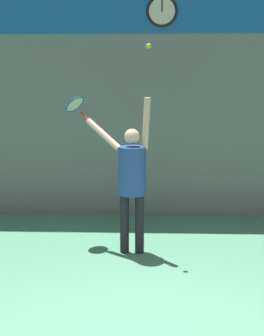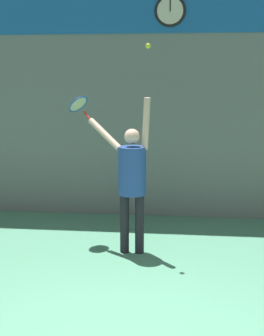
{
  "view_description": "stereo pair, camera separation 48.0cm",
  "coord_description": "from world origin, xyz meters",
  "px_view_note": "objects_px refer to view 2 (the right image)",
  "views": [
    {
      "loc": [
        -0.05,
        -3.66,
        2.5
      ],
      "look_at": [
        -0.28,
        2.82,
        1.26
      ],
      "focal_mm": 50.0,
      "sensor_mm": 36.0,
      "label": 1
    },
    {
      "loc": [
        0.43,
        -3.62,
        2.5
      ],
      "look_at": [
        -0.28,
        2.82,
        1.26
      ],
      "focal_mm": 50.0,
      "sensor_mm": 36.0,
      "label": 2
    }
  ],
  "objects_px": {
    "tennis_ball": "(148,46)",
    "tennis_racket": "(79,105)",
    "tennis_player": "(131,176)",
    "scoreboard_clock": "(170,11)"
  },
  "relations": [
    {
      "from": "tennis_player",
      "to": "tennis_ball",
      "type": "height_order",
      "value": "tennis_ball"
    },
    {
      "from": "tennis_ball",
      "to": "tennis_racket",
      "type": "bearing_deg",
      "value": 151.95
    },
    {
      "from": "tennis_ball",
      "to": "tennis_player",
      "type": "bearing_deg",
      "value": 162.92
    },
    {
      "from": "tennis_racket",
      "to": "tennis_ball",
      "type": "distance_m",
      "value": 1.48
    },
    {
      "from": "scoreboard_clock",
      "to": "tennis_racket",
      "type": "height_order",
      "value": "scoreboard_clock"
    },
    {
      "from": "scoreboard_clock",
      "to": "tennis_racket",
      "type": "distance_m",
      "value": 2.43
    },
    {
      "from": "tennis_player",
      "to": "tennis_ball",
      "type": "relative_size",
      "value": 32.62
    },
    {
      "from": "tennis_player",
      "to": "tennis_ball",
      "type": "xyz_separation_m",
      "value": [
        0.23,
        -0.07,
        1.78
      ]
    },
    {
      "from": "tennis_player",
      "to": "tennis_racket",
      "type": "height_order",
      "value": "tennis_racket"
    },
    {
      "from": "scoreboard_clock",
      "to": "tennis_player",
      "type": "height_order",
      "value": "scoreboard_clock"
    }
  ]
}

